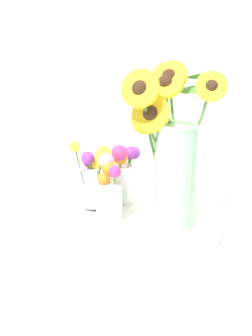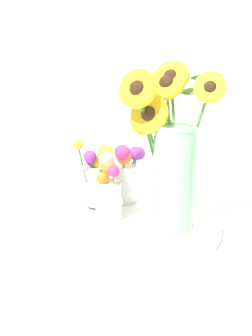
{
  "view_description": "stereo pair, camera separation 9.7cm",
  "coord_description": "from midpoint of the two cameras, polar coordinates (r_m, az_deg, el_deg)",
  "views": [
    {
      "loc": [
        0.25,
        -0.76,
        0.49
      ],
      "look_at": [
        -0.01,
        0.12,
        0.16
      ],
      "focal_mm": 42.0,
      "sensor_mm": 36.0,
      "label": 1
    },
    {
      "loc": [
        0.34,
        -0.73,
        0.49
      ],
      "look_at": [
        -0.01,
        0.12,
        0.16
      ],
      "focal_mm": 42.0,
      "sensor_mm": 36.0,
      "label": 2
    }
  ],
  "objects": [
    {
      "name": "vase_bulb_right",
      "position": [
        1.06,
        -1.81,
        -2.16
      ],
      "size": [
        0.12,
        0.08,
        0.19
      ],
      "color": "white",
      "rests_on": "serving_tray"
    },
    {
      "name": "vase_small_back",
      "position": [
        1.09,
        2.57,
        -0.8
      ],
      "size": [
        0.08,
        0.11,
        0.17
      ],
      "color": "white",
      "rests_on": "serving_tray"
    },
    {
      "name": "vase_small_center",
      "position": [
        0.99,
        0.24,
        -3.46
      ],
      "size": [
        0.07,
        0.08,
        0.17
      ],
      "color": "white",
      "rests_on": "serving_tray"
    },
    {
      "name": "serving_tray",
      "position": [
        1.03,
        2.72,
        -7.76
      ],
      "size": [
        0.49,
        0.49,
        0.02
      ],
      "color": "white",
      "rests_on": "ground_plane"
    },
    {
      "name": "ground_plane",
      "position": [
        0.94,
        0.59,
        -11.46
      ],
      "size": [
        6.0,
        6.0,
        0.0
      ],
      "primitive_type": "plane",
      "color": "silver"
    },
    {
      "name": "mason_jar_sunflowers",
      "position": [
        0.94,
        9.68,
        1.55
      ],
      "size": [
        0.25,
        0.2,
        0.4
      ],
      "color": "#99CC9E",
      "rests_on": "serving_tray"
    }
  ]
}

